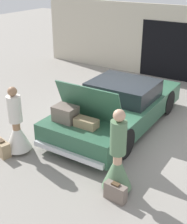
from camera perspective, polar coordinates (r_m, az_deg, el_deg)
name	(u,v)px	position (r m, az deg, el deg)	size (l,w,h in m)	color
ground_plane	(117,124)	(8.87, 4.41, -2.22)	(40.00, 40.00, 0.00)	gray
garage_wall_back	(177,44)	(12.49, 15.00, 11.91)	(12.00, 0.14, 2.80)	beige
car	(118,106)	(8.63, 4.51, 1.06)	(2.02, 4.72, 1.64)	#336047
person_left	(17,129)	(7.53, -13.86, -3.13)	(0.62, 0.62, 1.65)	#997051
person_right	(117,163)	(6.07, 4.39, -9.28)	(0.59, 0.59, 1.76)	tan
suitcase_beside_left_person	(2,148)	(7.68, -16.45, -6.34)	(0.54, 0.34, 0.39)	#9E8460
suitcase_beside_right_person	(115,192)	(6.09, 4.02, -14.43)	(0.46, 0.20, 0.39)	#75665B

